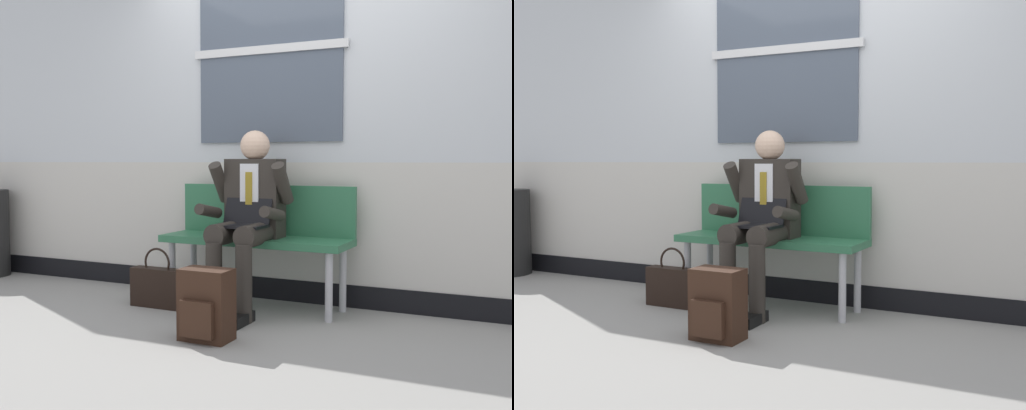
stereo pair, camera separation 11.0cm
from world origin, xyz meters
TOP-DOWN VIEW (x-y plane):
  - ground_plane at (0.00, 0.00)m, footprint 18.00×18.00m
  - station_wall at (-0.00, 0.70)m, footprint 6.95×0.16m
  - bench_with_person at (-0.20, 0.42)m, footprint 1.36×0.42m
  - person_seated at (-0.20, 0.22)m, footprint 0.57×0.70m
  - backpack at (-0.12, -0.49)m, footprint 0.30×0.23m
  - handbag at (-0.84, 0.07)m, footprint 0.40×0.11m

SIDE VIEW (x-z plane):
  - ground_plane at x=0.00m, z-range 0.00..0.00m
  - handbag at x=-0.84m, z-range -0.06..0.36m
  - backpack at x=-0.12m, z-range 0.00..0.42m
  - bench_with_person at x=-0.20m, z-range 0.10..0.97m
  - person_seated at x=-0.20m, z-range 0.05..1.31m
  - station_wall at x=0.00m, z-range -0.01..2.73m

